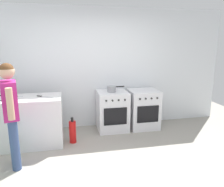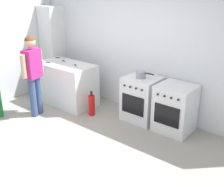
# 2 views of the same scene
# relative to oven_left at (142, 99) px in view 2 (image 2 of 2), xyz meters

# --- Properties ---
(ground_plane) EXTENTS (8.00, 8.00, 0.00)m
(ground_plane) POSITION_rel_oven_left_xyz_m (-0.35, -1.58, -0.43)
(ground_plane) COLOR gray
(back_wall) EXTENTS (6.00, 0.10, 2.60)m
(back_wall) POSITION_rel_oven_left_xyz_m (-0.35, 0.37, 0.87)
(back_wall) COLOR silver
(back_wall) RESTS_ON ground
(counter_unit) EXTENTS (1.30, 0.70, 0.90)m
(counter_unit) POSITION_rel_oven_left_xyz_m (-1.70, -0.38, 0.02)
(counter_unit) COLOR silver
(counter_unit) RESTS_ON ground
(oven_left) EXTENTS (0.64, 0.62, 0.85)m
(oven_left) POSITION_rel_oven_left_xyz_m (0.00, 0.00, 0.00)
(oven_left) COLOR silver
(oven_left) RESTS_ON ground
(oven_right) EXTENTS (0.63, 0.62, 0.85)m
(oven_right) POSITION_rel_oven_left_xyz_m (0.70, -0.00, -0.00)
(oven_right) COLOR silver
(oven_right) RESTS_ON ground
(pot) EXTENTS (0.36, 0.18, 0.13)m
(pot) POSITION_rel_oven_left_xyz_m (-0.02, -0.03, 0.49)
(pot) COLOR gray
(pot) RESTS_ON oven_left
(knife_paring) EXTENTS (0.21, 0.09, 0.01)m
(knife_paring) POSITION_rel_oven_left_xyz_m (-1.85, -0.27, 0.48)
(knife_paring) COLOR silver
(knife_paring) RESTS_ON counter_unit
(knife_chef) EXTENTS (0.30, 0.14, 0.01)m
(knife_chef) POSITION_rel_oven_left_xyz_m (-2.13, -0.59, 0.48)
(knife_chef) COLOR silver
(knife_chef) RESTS_ON counter_unit
(knife_utility) EXTENTS (0.24, 0.13, 0.01)m
(knife_utility) POSITION_rel_oven_left_xyz_m (-2.14, -0.13, 0.48)
(knife_utility) COLOR silver
(knife_utility) RESTS_ON counter_unit
(knife_bread) EXTENTS (0.31, 0.21, 0.01)m
(knife_bread) POSITION_rel_oven_left_xyz_m (-1.35, -0.39, 0.48)
(knife_bread) COLOR silver
(knife_bread) RESTS_ON counter_unit
(person) EXTENTS (0.28, 0.56, 1.59)m
(person) POSITION_rel_oven_left_xyz_m (-1.74, -1.16, 0.51)
(person) COLOR #384C7A
(person) RESTS_ON ground
(fire_extinguisher) EXTENTS (0.13, 0.13, 0.50)m
(fire_extinguisher) POSITION_rel_oven_left_xyz_m (-0.87, -0.48, -0.21)
(fire_extinguisher) COLOR red
(fire_extinguisher) RESTS_ON ground
(larder_cabinet) EXTENTS (0.48, 0.44, 2.00)m
(larder_cabinet) POSITION_rel_oven_left_xyz_m (-2.65, 0.10, 0.57)
(larder_cabinet) COLOR silver
(larder_cabinet) RESTS_ON ground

